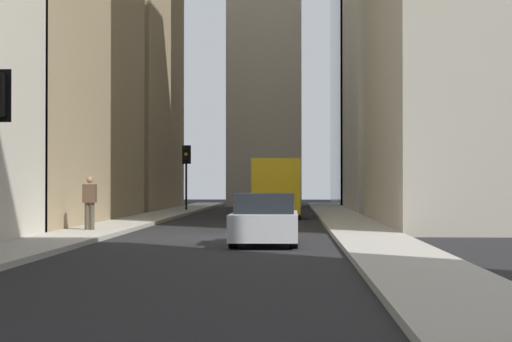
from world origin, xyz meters
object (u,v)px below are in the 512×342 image
at_px(delivery_truck, 277,188).
at_px(traffic_light_midblock, 186,162).
at_px(pedestrian, 90,201).
at_px(sedan_silver, 265,221).

relative_size(delivery_truck, traffic_light_midblock, 1.70).
xyz_separation_m(traffic_light_midblock, pedestrian, (-23.25, 0.49, -1.82)).
height_order(sedan_silver, pedestrian, pedestrian).
height_order(delivery_truck, sedan_silver, delivery_truck).
bearing_deg(traffic_light_midblock, sedan_silver, -169.03).
relative_size(sedan_silver, traffic_light_midblock, 1.13).
distance_m(traffic_light_midblock, pedestrian, 23.32).
bearing_deg(pedestrian, delivery_truck, -22.41).
height_order(delivery_truck, pedestrian, delivery_truck).
height_order(sedan_silver, traffic_light_midblock, traffic_light_midblock).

